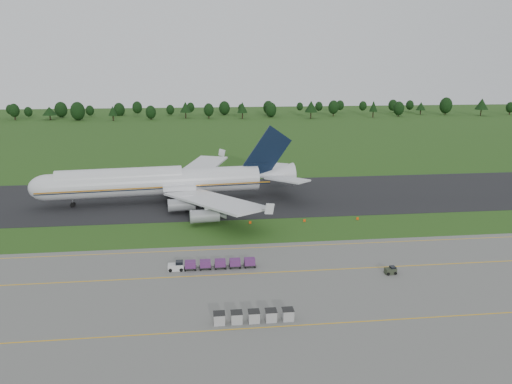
{
  "coord_description": "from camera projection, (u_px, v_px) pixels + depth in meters",
  "views": [
    {
      "loc": [
        -10.32,
        -100.41,
        35.13
      ],
      "look_at": [
        1.7,
        2.0,
        8.09
      ],
      "focal_mm": 35.0,
      "sensor_mm": 36.0,
      "label": 1
    }
  ],
  "objects": [
    {
      "name": "taxiway",
      "position": [
        238.0,
        197.0,
        133.42
      ],
      "size": [
        300.0,
        40.0,
        0.08
      ],
      "primitive_type": "cube",
      "color": "black",
      "rests_on": "ground"
    },
    {
      "name": "uld_row",
      "position": [
        254.0,
        316.0,
        69.2
      ],
      "size": [
        11.22,
        1.62,
        1.6
      ],
      "color": "#9E9E9E",
      "rests_on": "apron"
    },
    {
      "name": "edge_markers",
      "position": [
        304.0,
        221.0,
        112.72
      ],
      "size": [
        25.25,
        0.3,
        0.6
      ],
      "color": "#FF4208",
      "rests_on": "ground"
    },
    {
      "name": "utility_cart",
      "position": [
        390.0,
        271.0,
        84.9
      ],
      "size": [
        1.98,
        1.32,
        1.04
      ],
      "color": "#2B3122",
      "rests_on": "apron"
    },
    {
      "name": "baggage_train",
      "position": [
        211.0,
        264.0,
        86.95
      ],
      "size": [
        15.25,
        1.62,
        1.56
      ],
      "color": "silver",
      "rests_on": "apron"
    },
    {
      "name": "ground",
      "position": [
        249.0,
        231.0,
        106.54
      ],
      "size": [
        600.0,
        600.0,
        0.0
      ],
      "primitive_type": "plane",
      "color": "#244915",
      "rests_on": "ground"
    },
    {
      "name": "apron",
      "position": [
        273.0,
        306.0,
        73.86
      ],
      "size": [
        300.0,
        52.0,
        0.06
      ],
      "primitive_type": "cube",
      "color": "#63635E",
      "rests_on": "ground"
    },
    {
      "name": "aircraft",
      "position": [
        162.0,
        181.0,
        127.38
      ],
      "size": [
        68.0,
        65.86,
        19.06
      ],
      "color": "silver",
      "rests_on": "ground"
    },
    {
      "name": "apron_markings",
      "position": [
        266.0,
        285.0,
        80.6
      ],
      "size": [
        300.0,
        30.2,
        0.01
      ],
      "color": "#EBA80D",
      "rests_on": "apron"
    },
    {
      "name": "tree_line",
      "position": [
        235.0,
        108.0,
        317.6
      ],
      "size": [
        529.76,
        22.54,
        11.41
      ],
      "color": "black",
      "rests_on": "ground"
    }
  ]
}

